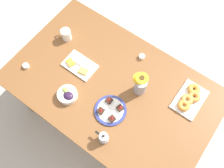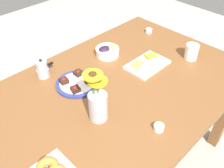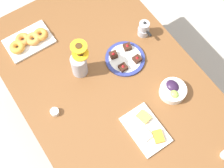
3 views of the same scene
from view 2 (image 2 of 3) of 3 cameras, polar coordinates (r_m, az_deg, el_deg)
ground_plane at (r=1.92m, az=-0.00°, el=-18.16°), size 6.00×6.00×0.00m
dining_table at (r=1.41m, az=-0.00°, el=-3.91°), size 1.60×1.00×0.74m
coffee_mug at (r=1.64m, az=17.77°, el=7.09°), size 0.12×0.08×0.10m
grape_bowl at (r=1.61m, az=-1.12°, el=7.49°), size 0.15×0.15×0.07m
cheese_platter at (r=1.54m, az=8.00°, el=4.60°), size 0.26×0.17×0.03m
jam_cup_honey at (r=1.90m, az=8.42°, el=12.00°), size 0.05×0.05×0.03m
jam_cup_berry at (r=1.17m, az=10.66°, el=-9.72°), size 0.05×0.05×0.03m
dessert_plate at (r=1.39m, az=-7.97°, el=0.18°), size 0.24×0.24×0.05m
flower_vase at (r=1.15m, az=-3.27°, el=-4.47°), size 0.11×0.11×0.26m
moka_pot at (r=1.47m, az=-15.59°, el=3.27°), size 0.11×0.07×0.12m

